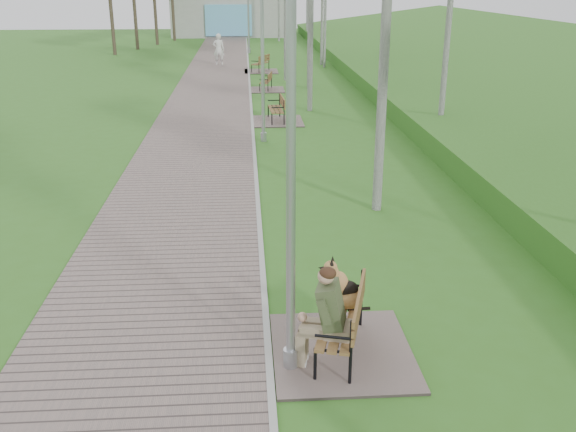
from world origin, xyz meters
name	(u,v)px	position (x,y,z in m)	size (l,w,h in m)	color
ground	(264,294)	(0.00, 0.00, 0.00)	(120.00, 120.00, 0.00)	#34681F
walkway	(213,87)	(-1.75, 21.50, 0.02)	(3.50, 67.00, 0.04)	#6F5F5A
kerb	(250,86)	(0.00, 21.50, 0.03)	(0.10, 67.00, 0.05)	#999993
embankment	(507,89)	(12.00, 20.00, 0.00)	(14.00, 70.00, 1.60)	#377226
building_north	(229,13)	(-1.50, 50.97, 1.99)	(10.00, 5.20, 4.00)	#9E9E99
bench_main	(336,324)	(0.92, -1.86, 0.47)	(1.91, 2.12, 1.67)	#6F5F5A
bench_second	(276,116)	(0.86, 13.48, 0.21)	(1.83, 2.04, 1.13)	#6F5F5A
bench_third	(266,86)	(0.74, 20.49, 0.18)	(1.62, 1.80, 0.99)	#6F5F5A
bench_far	(261,68)	(0.66, 26.84, 0.21)	(1.85, 2.05, 1.13)	#6F5F5A
lamp_post_near	(291,200)	(0.28, -2.16, 2.36)	(0.20, 0.20, 5.05)	#9FA2A7
lamp_post_second	(263,69)	(0.32, 10.53, 2.26)	(0.19, 0.19, 4.85)	#9FA2A7
lamp_post_third	(248,13)	(0.12, 36.45, 2.65)	(0.22, 0.22, 5.67)	#9FA2A7
pedestrian_near	(219,49)	(-1.73, 29.85, 0.92)	(0.67, 0.44, 1.85)	silver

